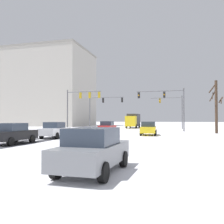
{
  "coord_description": "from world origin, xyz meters",
  "views": [
    {
      "loc": [
        7.81,
        -6.35,
        1.95
      ],
      "look_at": [
        0.0,
        22.58,
        2.8
      ],
      "focal_mm": 38.71,
      "sensor_mm": 36.0,
      "label": 1
    }
  ],
  "objects_px": {
    "traffic_signal_near_right": "(167,100)",
    "traffic_signal_far_left": "(102,105)",
    "office_building_far_left_block": "(39,89)",
    "box_truck_delivery": "(133,120)",
    "car_white_third": "(55,130)",
    "car_red_lead": "(107,127)",
    "car_yellow_cab_second": "(148,128)",
    "car_grey_fifth": "(93,150)",
    "traffic_signal_far_right": "(173,106)",
    "traffic_signal_near_left": "(81,100)",
    "car_black_fourth": "(13,133)",
    "bare_tree_sidewalk_far": "(216,105)"
  },
  "relations": [
    {
      "from": "car_yellow_cab_second",
      "to": "car_white_third",
      "type": "xyz_separation_m",
      "value": [
        -8.78,
        -6.59,
        0.0
      ]
    },
    {
      "from": "traffic_signal_near_right",
      "to": "traffic_signal_far_left",
      "type": "distance_m",
      "value": 15.04
    },
    {
      "from": "car_white_third",
      "to": "car_black_fourth",
      "type": "relative_size",
      "value": 1.0
    },
    {
      "from": "bare_tree_sidewalk_far",
      "to": "car_grey_fifth",
      "type": "bearing_deg",
      "value": -106.83
    },
    {
      "from": "traffic_signal_far_left",
      "to": "car_yellow_cab_second",
      "type": "relative_size",
      "value": 1.65
    },
    {
      "from": "car_grey_fifth",
      "to": "box_truck_delivery",
      "type": "xyz_separation_m",
      "value": [
        -6.18,
        42.89,
        0.82
      ]
    },
    {
      "from": "traffic_signal_near_right",
      "to": "car_black_fourth",
      "type": "distance_m",
      "value": 23.49
    },
    {
      "from": "box_truck_delivery",
      "to": "traffic_signal_far_right",
      "type": "bearing_deg",
      "value": -16.72
    },
    {
      "from": "traffic_signal_near_right",
      "to": "traffic_signal_far_left",
      "type": "height_order",
      "value": "same"
    },
    {
      "from": "car_white_third",
      "to": "car_grey_fifth",
      "type": "bearing_deg",
      "value": -56.9
    },
    {
      "from": "traffic_signal_far_right",
      "to": "car_black_fourth",
      "type": "xyz_separation_m",
      "value": [
        -11.6,
        -32.54,
        -3.62
      ]
    },
    {
      "from": "traffic_signal_near_right",
      "to": "box_truck_delivery",
      "type": "relative_size",
      "value": 0.94
    },
    {
      "from": "traffic_signal_near_left",
      "to": "office_building_far_left_block",
      "type": "relative_size",
      "value": 0.22
    },
    {
      "from": "car_red_lead",
      "to": "car_yellow_cab_second",
      "type": "height_order",
      "value": "same"
    },
    {
      "from": "traffic_signal_near_right",
      "to": "office_building_far_left_block",
      "type": "relative_size",
      "value": 0.24
    },
    {
      "from": "traffic_signal_near_right",
      "to": "traffic_signal_near_left",
      "type": "relative_size",
      "value": 1.08
    },
    {
      "from": "car_white_third",
      "to": "bare_tree_sidewalk_far",
      "type": "distance_m",
      "value": 21.53
    },
    {
      "from": "car_yellow_cab_second",
      "to": "office_building_far_left_block",
      "type": "xyz_separation_m",
      "value": [
        -35.62,
        33.12,
        9.82
      ]
    },
    {
      "from": "car_grey_fifth",
      "to": "bare_tree_sidewalk_far",
      "type": "xyz_separation_m",
      "value": [
        8.05,
        26.62,
        3.01
      ]
    },
    {
      "from": "traffic_signal_far_left",
      "to": "box_truck_delivery",
      "type": "xyz_separation_m",
      "value": [
        5.04,
        6.5,
        -3.05
      ]
    },
    {
      "from": "car_yellow_cab_second",
      "to": "car_black_fourth",
      "type": "distance_m",
      "value": 15.65
    },
    {
      "from": "traffic_signal_near_right",
      "to": "traffic_signal_near_left",
      "type": "bearing_deg",
      "value": -170.74
    },
    {
      "from": "traffic_signal_far_right",
      "to": "car_grey_fifth",
      "type": "height_order",
      "value": "traffic_signal_far_right"
    },
    {
      "from": "traffic_signal_near_right",
      "to": "car_white_third",
      "type": "relative_size",
      "value": 1.69
    },
    {
      "from": "traffic_signal_near_left",
      "to": "car_black_fourth",
      "type": "bearing_deg",
      "value": -83.77
    },
    {
      "from": "traffic_signal_near_left",
      "to": "car_red_lead",
      "type": "xyz_separation_m",
      "value": [
        4.78,
        -1.62,
        -3.96
      ]
    },
    {
      "from": "traffic_signal_far_left",
      "to": "car_black_fourth",
      "type": "height_order",
      "value": "traffic_signal_far_left"
    },
    {
      "from": "car_red_lead",
      "to": "car_yellow_cab_second",
      "type": "distance_m",
      "value": 7.43
    },
    {
      "from": "box_truck_delivery",
      "to": "car_white_third",
      "type": "bearing_deg",
      "value": -95.82
    },
    {
      "from": "car_white_third",
      "to": "car_red_lead",
      "type": "bearing_deg",
      "value": 76.62
    },
    {
      "from": "car_red_lead",
      "to": "car_white_third",
      "type": "height_order",
      "value": "same"
    },
    {
      "from": "bare_tree_sidewalk_far",
      "to": "traffic_signal_near_left",
      "type": "bearing_deg",
      "value": -178.8
    },
    {
      "from": "traffic_signal_near_right",
      "to": "box_truck_delivery",
      "type": "distance_m",
      "value": 16.75
    },
    {
      "from": "bare_tree_sidewalk_far",
      "to": "car_black_fourth",
      "type": "bearing_deg",
      "value": -132.85
    },
    {
      "from": "traffic_signal_far_right",
      "to": "traffic_signal_far_left",
      "type": "bearing_deg",
      "value": -163.53
    },
    {
      "from": "traffic_signal_near_left",
      "to": "car_black_fourth",
      "type": "height_order",
      "value": "traffic_signal_near_left"
    },
    {
      "from": "traffic_signal_near_right",
      "to": "car_red_lead",
      "type": "xyz_separation_m",
      "value": [
        -8.07,
        -3.71,
        -3.87
      ]
    },
    {
      "from": "car_grey_fifth",
      "to": "office_building_far_left_block",
      "type": "distance_m",
      "value": 65.39
    },
    {
      "from": "traffic_signal_near_right",
      "to": "car_grey_fifth",
      "type": "xyz_separation_m",
      "value": [
        -1.45,
        -28.3,
        -3.87
      ]
    },
    {
      "from": "car_yellow_cab_second",
      "to": "car_grey_fifth",
      "type": "bearing_deg",
      "value": -89.02
    },
    {
      "from": "box_truck_delivery",
      "to": "traffic_signal_far_left",
      "type": "bearing_deg",
      "value": -127.79
    },
    {
      "from": "car_black_fourth",
      "to": "office_building_far_left_block",
      "type": "height_order",
      "value": "office_building_far_left_block"
    },
    {
      "from": "car_black_fourth",
      "to": "traffic_signal_near_left",
      "type": "bearing_deg",
      "value": 96.23
    },
    {
      "from": "traffic_signal_far_right",
      "to": "traffic_signal_near_right",
      "type": "relative_size",
      "value": 0.93
    },
    {
      "from": "traffic_signal_far_left",
      "to": "car_red_lead",
      "type": "distance_m",
      "value": 13.24
    },
    {
      "from": "traffic_signal_far_left",
      "to": "office_building_far_left_block",
      "type": "bearing_deg",
      "value": 145.0
    },
    {
      "from": "box_truck_delivery",
      "to": "car_red_lead",
      "type": "bearing_deg",
      "value": -91.34
    },
    {
      "from": "car_white_third",
      "to": "car_grey_fifth",
      "type": "xyz_separation_m",
      "value": [
        9.13,
        -14.0,
        0.0
      ]
    },
    {
      "from": "traffic_signal_near_right",
      "to": "box_truck_delivery",
      "type": "bearing_deg",
      "value": 117.64
    },
    {
      "from": "traffic_signal_far_right",
      "to": "car_red_lead",
      "type": "height_order",
      "value": "traffic_signal_far_right"
    }
  ]
}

